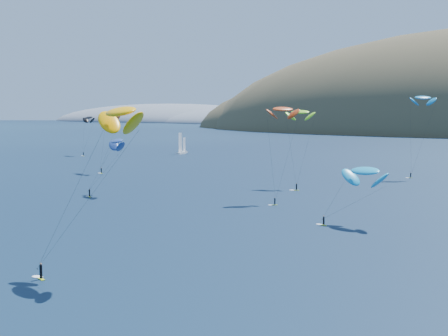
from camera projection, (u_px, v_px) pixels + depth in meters
headland at (184, 124)px, 923.45m from camera, size 460.00×250.00×60.00m
sailboat at (182, 152)px, 286.47m from camera, size 8.86×7.69×11.08m
kitesurfer_1 at (112, 115)px, 205.05m from camera, size 9.37×9.62×21.44m
kitesurfer_2 at (120, 112)px, 80.06m from camera, size 12.56×12.57×23.61m
kitesurfer_3 at (300, 112)px, 167.55m from camera, size 8.22×11.51×22.27m
kitesurfer_4 at (423, 98)px, 188.04m from camera, size 8.55×7.62×26.55m
kitesurfer_5 at (365, 171)px, 113.32m from camera, size 12.20×8.44×12.62m
kitesurfer_9 at (283, 109)px, 141.95m from camera, size 7.84×11.51×23.14m
kitesurfer_10 at (117, 141)px, 153.50m from camera, size 8.77×11.90×15.42m
kitesurfer_12 at (89, 118)px, 277.35m from camera, size 8.49×9.02×18.93m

